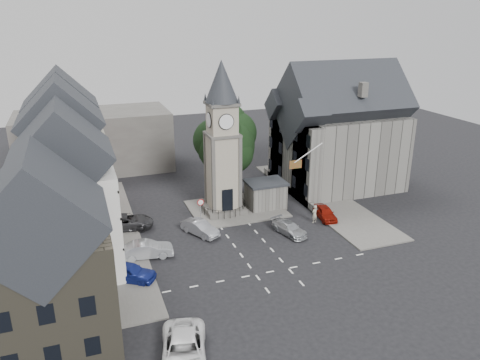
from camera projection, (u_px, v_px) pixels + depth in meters
name	position (u px, v px, depth m)	size (l,w,h in m)	color
ground	(249.00, 243.00, 44.30)	(120.00, 120.00, 0.00)	black
pavement_west	(108.00, 236.00, 45.61)	(6.00, 30.00, 0.14)	#595651
pavement_east	(320.00, 197.00, 55.18)	(6.00, 26.00, 0.14)	#595651
central_island	(236.00, 209.00, 51.83)	(10.00, 8.00, 0.16)	#595651
road_markings	(272.00, 271.00, 39.42)	(20.00, 8.00, 0.01)	silver
clock_tower	(222.00, 140.00, 48.63)	(4.86, 4.86, 16.25)	#4C4944
stone_shelter	(266.00, 194.00, 51.94)	(4.30, 3.30, 3.08)	#575550
town_tree	(226.00, 137.00, 54.09)	(7.20, 7.20, 10.80)	black
warning_sign_post	(201.00, 207.00, 47.41)	(0.70, 0.19, 2.85)	black
terrace_pink	(66.00, 148.00, 51.31)	(8.10, 7.60, 12.80)	pink
terrace_cream	(67.00, 170.00, 44.23)	(8.10, 7.60, 12.80)	beige
terrace_tudor	(68.00, 204.00, 37.27)	(8.10, 7.60, 12.00)	silver
building_sw_stone	(46.00, 272.00, 29.11)	(8.60, 7.60, 10.40)	#484336
backdrop_west	(95.00, 141.00, 63.93)	(20.00, 10.00, 8.00)	#4C4944
east_building	(337.00, 137.00, 56.88)	(14.40, 11.40, 12.60)	#575550
east_boundary_wall	(291.00, 191.00, 55.93)	(0.40, 16.00, 0.90)	#575550
flagpole	(308.00, 153.00, 48.02)	(3.68, 0.10, 2.74)	white
car_west_blue	(129.00, 272.00, 37.91)	(1.77, 4.41, 1.50)	navy
car_west_silver	(147.00, 250.00, 41.46)	(1.61, 4.62, 1.52)	#B4B8BD
car_west_grey	(125.00, 222.00, 46.91)	(2.55, 5.52, 1.53)	#303033
car_island_silver	(200.00, 228.00, 45.78)	(1.47, 4.22, 1.39)	#9B9DA4
car_island_east	(289.00, 228.00, 45.94)	(1.71, 4.19, 1.22)	#A4A8AC
car_east_red	(325.00, 213.00, 49.36)	(1.58, 3.93, 1.34)	maroon
van_sw_white	(184.00, 351.00, 28.94)	(2.77, 6.01, 1.67)	white
pedestrian	(315.00, 214.00, 48.29)	(0.69, 0.45, 1.89)	#B0AA92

